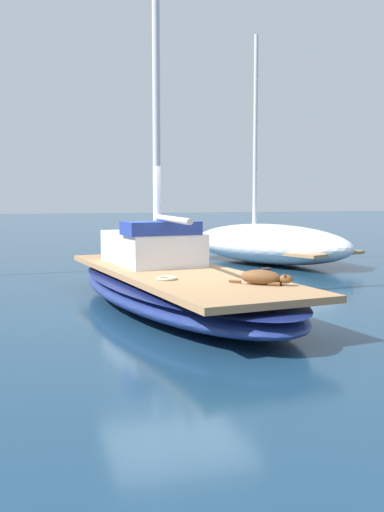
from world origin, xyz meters
name	(u,v)px	position (x,y,z in m)	size (l,w,h in m)	color
ground_plane	(176,308)	(0.00, 0.00, 0.00)	(120.00, 120.00, 0.00)	navy
sailboat_main	(176,289)	(0.00, 0.00, 0.34)	(3.47, 7.51, 0.66)	navy
mast_main	(159,117)	(-0.12, 0.72, 3.37)	(0.14, 2.27, 6.09)	silver
cabin_house	(153,246)	(-0.16, 1.11, 1.01)	(1.68, 2.39, 0.84)	silver
dog_brown	(263,277)	(0.80, -1.96, 0.77)	(0.81, 0.64, 0.22)	brown
deck_winch	(266,275)	(0.96, -1.71, 0.76)	(0.16, 0.16, 0.21)	#B7B7BC
coiled_rope	(167,278)	(-0.42, -1.06, 0.68)	(0.32, 0.32, 0.04)	beige
moored_boat_starboard_side	(268,243)	(4.36, 5.87, 0.60)	(4.65, 6.29, 6.62)	white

